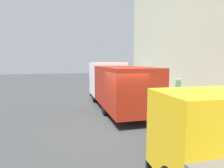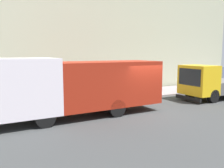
{
  "view_description": "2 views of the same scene",
  "coord_description": "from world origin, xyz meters",
  "px_view_note": "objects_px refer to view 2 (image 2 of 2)",
  "views": [
    {
      "loc": [
        -2.35,
        -8.4,
        3.01
      ],
      "look_at": [
        0.65,
        3.17,
        1.59
      ],
      "focal_mm": 30.77,
      "sensor_mm": 36.0,
      "label": 1
    },
    {
      "loc": [
        -10.18,
        7.94,
        3.16
      ],
      "look_at": [
        0.83,
        1.67,
        1.52
      ],
      "focal_mm": 39.1,
      "sensor_mm": 36.0,
      "label": 2
    }
  ],
  "objects_px": {
    "large_utility_truck": "(82,85)",
    "pedestrian_walking": "(50,85)",
    "small_flatbed_truck": "(211,83)",
    "traffic_cone_orange": "(14,104)"
  },
  "relations": [
    {
      "from": "traffic_cone_orange",
      "to": "pedestrian_walking",
      "type": "bearing_deg",
      "value": -52.44
    },
    {
      "from": "pedestrian_walking",
      "to": "small_flatbed_truck",
      "type": "bearing_deg",
      "value": 159.67
    },
    {
      "from": "large_utility_truck",
      "to": "pedestrian_walking",
      "type": "xyz_separation_m",
      "value": [
        4.67,
        0.31,
        -0.56
      ]
    },
    {
      "from": "pedestrian_walking",
      "to": "traffic_cone_orange",
      "type": "bearing_deg",
      "value": 44.21
    },
    {
      "from": "small_flatbed_truck",
      "to": "traffic_cone_orange",
      "type": "distance_m",
      "value": 12.55
    },
    {
      "from": "large_utility_truck",
      "to": "small_flatbed_truck",
      "type": "height_order",
      "value": "large_utility_truck"
    },
    {
      "from": "pedestrian_walking",
      "to": "traffic_cone_orange",
      "type": "xyz_separation_m",
      "value": [
        -1.95,
        2.53,
        -0.61
      ]
    },
    {
      "from": "large_utility_truck",
      "to": "traffic_cone_orange",
      "type": "xyz_separation_m",
      "value": [
        2.72,
        2.84,
        -1.17
      ]
    },
    {
      "from": "small_flatbed_truck",
      "to": "pedestrian_walking",
      "type": "bearing_deg",
      "value": 64.3
    },
    {
      "from": "small_flatbed_truck",
      "to": "traffic_cone_orange",
      "type": "xyz_separation_m",
      "value": [
        2.96,
        12.18,
        -0.66
      ]
    }
  ]
}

